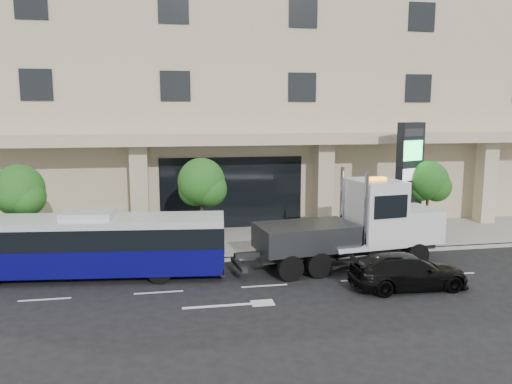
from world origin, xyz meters
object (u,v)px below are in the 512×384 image
tow_truck (357,227)px  signage_pylon (409,181)px  city_bus (90,244)px  black_sedan (408,271)px

tow_truck → signage_pylon: size_ratio=1.56×
city_bus → tow_truck: size_ratio=1.18×
black_sedan → tow_truck: bearing=16.4°
city_bus → signage_pylon: (15.25, 3.05, 1.80)m
tow_truck → black_sedan: tow_truck is taller
tow_truck → black_sedan: size_ratio=2.06×
city_bus → signage_pylon: signage_pylon is taller
tow_truck → city_bus: bearing=170.5°
city_bus → tow_truck: (11.17, -0.39, 0.35)m
black_sedan → signage_pylon: 7.66m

